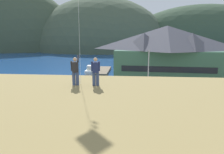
{
  "coord_description": "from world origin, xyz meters",
  "views": [
    {
      "loc": [
        3.09,
        -22.34,
        10.65
      ],
      "look_at": [
        0.33,
        9.0,
        4.09
      ],
      "focal_mm": 34.08,
      "sensor_mm": 36.0,
      "label": 1
    }
  ],
  "objects": [
    {
      "name": "person_companion",
      "position": [
        0.96,
        -9.65,
        8.38
      ],
      "size": [
        0.55,
        0.4,
        1.74
      ],
      "color": "#384770",
      "rests_on": "grassy_hill_foreground"
    },
    {
      "name": "far_hill_far_shoulder",
      "position": [
        49.53,
        120.64,
        0.0
      ],
      "size": [
        106.46,
        56.48,
        56.35
      ],
      "primitive_type": "ellipsoid",
      "color": "#334733",
      "rests_on": "ground"
    },
    {
      "name": "bay_water",
      "position": [
        0.0,
        60.0,
        0.01
      ],
      "size": [
        360.0,
        84.0,
        0.03
      ],
      "primitive_type": "cube",
      "color": "navy",
      "rests_on": "ground"
    },
    {
      "name": "parked_car_mid_row_near",
      "position": [
        -4.23,
        0.76,
        1.06
      ],
      "size": [
        4.22,
        2.09,
        1.82
      ],
      "color": "#236633",
      "rests_on": "parking_lot_pad"
    },
    {
      "name": "far_hill_center_saddle",
      "position": [
        -16.95,
        116.83,
        0.0
      ],
      "size": [
        89.13,
        72.04,
        65.86
      ],
      "primitive_type": "ellipsoid",
      "color": "#42513D",
      "rests_on": "ground"
    },
    {
      "name": "parking_light_pole",
      "position": [
        5.86,
        10.55,
        4.62
      ],
      "size": [
        0.24,
        0.78,
        7.94
      ],
      "color": "#ADADB2",
      "rests_on": "parking_lot_pad"
    },
    {
      "name": "parking_lot_pad",
      "position": [
        0.0,
        5.0,
        0.05
      ],
      "size": [
        40.0,
        20.0,
        0.1
      ],
      "primitive_type": "cube",
      "color": "gray",
      "rests_on": "ground"
    },
    {
      "name": "parked_car_front_row_silver",
      "position": [
        -2.24,
        6.66,
        1.06
      ],
      "size": [
        4.23,
        2.11,
        1.82
      ],
      "color": "#236633",
      "rests_on": "parking_lot_pad"
    },
    {
      "name": "parked_car_mid_row_center",
      "position": [
        -9.42,
        1.05,
        1.06
      ],
      "size": [
        4.21,
        2.08,
        1.82
      ],
      "color": "black",
      "rests_on": "parking_lot_pad"
    },
    {
      "name": "harbor_lodge",
      "position": [
        10.36,
        22.24,
        6.46
      ],
      "size": [
        22.32,
        13.12,
        12.07
      ],
      "color": "#38604C",
      "rests_on": "ground"
    },
    {
      "name": "moored_boat_wharfside",
      "position": [
        -7.64,
        33.11,
        0.72
      ],
      "size": [
        2.01,
        6.02,
        2.16
      ],
      "color": "silver",
      "rests_on": "ground"
    },
    {
      "name": "storage_shed_near_lot",
      "position": [
        -11.0,
        6.45,
        2.34
      ],
      "size": [
        7.6,
        5.09,
        4.5
      ],
      "color": "beige",
      "rests_on": "ground"
    },
    {
      "name": "wharf_dock",
      "position": [
        -4.36,
        34.78,
        0.35
      ],
      "size": [
        3.2,
        12.19,
        0.7
      ],
      "color": "#70604C",
      "rests_on": "ground"
    },
    {
      "name": "ground_plane",
      "position": [
        0.0,
        0.0,
        0.0
      ],
      "size": [
        600.0,
        600.0,
        0.0
      ],
      "primitive_type": "plane",
      "color": "#66604C"
    },
    {
      "name": "parked_car_front_row_red",
      "position": [
        15.98,
        6.76,
        1.06
      ],
      "size": [
        4.31,
        2.27,
        1.82
      ],
      "color": "#236633",
      "rests_on": "parking_lot_pad"
    },
    {
      "name": "parked_car_lone_by_shed",
      "position": [
        7.94,
        5.51,
        1.06
      ],
      "size": [
        4.29,
        2.24,
        1.82
      ],
      "color": "#9EA3A8",
      "rests_on": "parking_lot_pad"
    },
    {
      "name": "parked_car_front_row_end",
      "position": [
        7.0,
        -0.17,
        1.06
      ],
      "size": [
        4.24,
        2.13,
        1.82
      ],
      "color": "silver",
      "rests_on": "parking_lot_pad"
    },
    {
      "name": "person_kite_flyer",
      "position": [
        -0.31,
        -9.65,
        8.39
      ],
      "size": [
        0.52,
        0.7,
        1.86
      ],
      "color": "#384770",
      "rests_on": "grassy_hill_foreground"
    },
    {
      "name": "parked_car_back_row_left",
      "position": [
        1.33,
        -0.01,
        1.06
      ],
      "size": [
        4.34,
        2.33,
        1.82
      ],
      "color": "#236633",
      "rests_on": "parking_lot_pad"
    }
  ]
}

